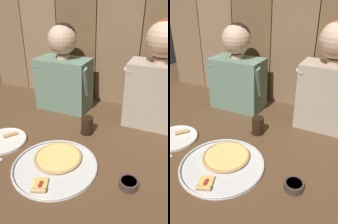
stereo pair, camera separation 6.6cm
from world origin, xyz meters
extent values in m
plane|color=brown|center=(0.00, 0.00, 0.00)|extent=(3.20, 3.20, 0.00)
cylinder|color=silver|center=(-0.05, -0.17, 0.00)|extent=(0.42, 0.42, 0.01)
torus|color=silver|center=(-0.05, -0.17, 0.01)|extent=(0.42, 0.42, 0.01)
cylinder|color=#B23823|center=(-0.07, -0.11, 0.01)|extent=(0.23, 0.23, 0.00)
cylinder|color=#F4D170|center=(-0.07, -0.11, 0.01)|extent=(0.23, 0.23, 0.01)
torus|color=tan|center=(-0.07, -0.11, 0.01)|extent=(0.24, 0.24, 0.01)
cube|color=#EABC56|center=(-0.05, -0.30, 0.01)|extent=(0.09, 0.09, 0.01)
cylinder|color=tan|center=(-0.04, -0.34, 0.02)|extent=(0.07, 0.04, 0.02)
cylinder|color=#A3281E|center=(-0.04, -0.31, 0.02)|extent=(0.02, 0.02, 0.00)
cylinder|color=#A3281E|center=(-0.05, -0.29, 0.02)|extent=(0.02, 0.02, 0.00)
cylinder|color=white|center=(-0.42, -0.10, 0.01)|extent=(0.25, 0.25, 0.01)
torus|color=white|center=(-0.42, -0.10, 0.01)|extent=(0.25, 0.25, 0.01)
cylinder|color=tan|center=(-0.42, -0.06, 0.02)|extent=(0.06, 0.07, 0.02)
cylinder|color=black|center=(-0.03, 0.17, 0.00)|extent=(0.08, 0.08, 0.01)
cylinder|color=black|center=(-0.03, 0.17, 0.05)|extent=(0.07, 0.07, 0.10)
cylinder|color=#3D332D|center=(0.30, -0.15, 0.02)|extent=(0.09, 0.09, 0.03)
cylinder|color=#B23823|center=(0.30, -0.15, 0.03)|extent=(0.07, 0.07, 0.02)
cube|color=slate|center=(-0.31, 0.43, 0.18)|extent=(0.37, 0.21, 0.36)
cylinder|color=#DBAD8E|center=(-0.31, 0.43, 0.38)|extent=(0.08, 0.08, 0.03)
sphere|color=#DBAD8E|center=(-0.31, 0.43, 0.49)|extent=(0.19, 0.19, 0.19)
sphere|color=black|center=(-0.31, 0.45, 0.50)|extent=(0.18, 0.18, 0.18)
cylinder|color=slate|center=(-0.48, 0.39, 0.23)|extent=(0.08, 0.14, 0.21)
cylinder|color=slate|center=(-0.15, 0.39, 0.23)|extent=(0.08, 0.12, 0.21)
cube|color=#B2A38E|center=(0.31, 0.43, 0.20)|extent=(0.35, 0.20, 0.40)
cylinder|color=#DBAD8E|center=(0.31, 0.43, 0.42)|extent=(0.08, 0.08, 0.03)
sphere|color=#DBAD8E|center=(0.31, 0.43, 0.53)|extent=(0.20, 0.20, 0.20)
sphere|color=brown|center=(0.31, 0.45, 0.55)|extent=(0.18, 0.18, 0.18)
cylinder|color=#B2A38E|center=(0.16, 0.39, 0.26)|extent=(0.08, 0.13, 0.23)
cube|color=#836546|center=(-0.94, 0.65, 0.61)|extent=(0.31, 0.03, 1.21)
cube|color=#8E6F51|center=(-0.63, 0.65, 0.61)|extent=(0.31, 0.03, 1.21)
cube|color=brown|center=(-0.31, 0.65, 0.61)|extent=(0.31, 0.03, 1.21)
cube|color=#826345|center=(0.00, 0.65, 0.61)|extent=(0.31, 0.03, 1.21)
camera|label=1|loc=(0.40, -0.87, 0.75)|focal=35.38mm
camera|label=2|loc=(0.46, -0.84, 0.75)|focal=35.38mm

